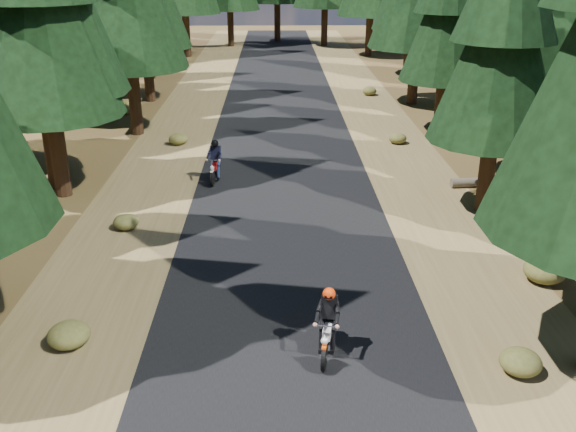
{
  "coord_description": "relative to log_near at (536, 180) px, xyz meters",
  "views": [
    {
      "loc": [
        -0.33,
        -13.74,
        7.34
      ],
      "look_at": [
        0.0,
        1.5,
        1.1
      ],
      "focal_mm": 40.0,
      "sensor_mm": 36.0,
      "label": 1
    }
  ],
  "objects": [
    {
      "name": "understory_shrubs",
      "position": [
        -7.12,
        -1.21,
        0.12
      ],
      "size": [
        15.85,
        31.91,
        0.66
      ],
      "color": "#474C1E",
      "rests_on": "ground"
    },
    {
      "name": "rider_follow",
      "position": [
        -11.03,
        0.59,
        0.33
      ],
      "size": [
        0.64,
        1.65,
        1.44
      ],
      "rotation": [
        0.0,
        0.0,
        3.04
      ],
      "color": "maroon",
      "rests_on": "road"
    },
    {
      "name": "road",
      "position": [
        -8.63,
        -1.86,
        -0.15
      ],
      "size": [
        6.0,
        100.0,
        0.01
      ],
      "primitive_type": "cube",
      "color": "black",
      "rests_on": "ground"
    },
    {
      "name": "shoulder_r",
      "position": [
        -4.03,
        -1.86,
        -0.16
      ],
      "size": [
        3.2,
        100.0,
        0.01
      ],
      "primitive_type": "cube",
      "color": "brown",
      "rests_on": "ground"
    },
    {
      "name": "log_near",
      "position": [
        0.0,
        0.0,
        0.0
      ],
      "size": [
        6.0,
        0.82,
        0.32
      ],
      "primitive_type": "cylinder",
      "rotation": [
        0.0,
        1.57,
        0.08
      ],
      "color": "#4C4233",
      "rests_on": "ground"
    },
    {
      "name": "ground",
      "position": [
        -8.63,
        -6.86,
        -0.16
      ],
      "size": [
        120.0,
        120.0,
        0.0
      ],
      "primitive_type": "plane",
      "color": "#4A311A",
      "rests_on": "ground"
    },
    {
      "name": "shoulder_l",
      "position": [
        -13.23,
        -1.86,
        -0.16
      ],
      "size": [
        3.2,
        100.0,
        0.01
      ],
      "primitive_type": "cube",
      "color": "brown",
      "rests_on": "ground"
    },
    {
      "name": "rider_lead",
      "position": [
        -7.96,
        -9.91,
        0.31
      ],
      "size": [
        0.75,
        1.63,
        1.4
      ],
      "rotation": [
        0.0,
        0.0,
        2.95
      ],
      "color": "beige",
      "rests_on": "road"
    }
  ]
}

